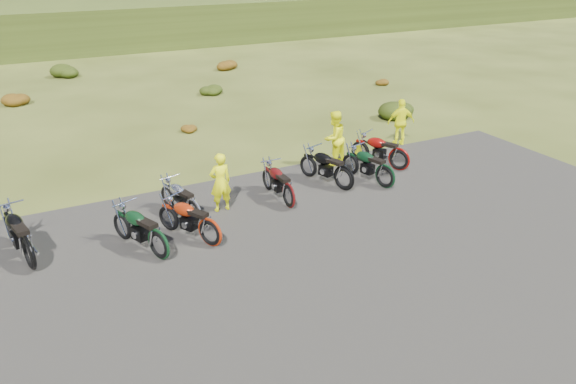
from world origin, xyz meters
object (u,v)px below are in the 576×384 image
motorcycle_0 (33,270)px  person_middle (220,183)px  motorcycle_3 (195,223)px  motorcycle_7 (384,189)px

motorcycle_0 → person_middle: 5.16m
motorcycle_3 → motorcycle_7: (5.93, -0.42, 0.00)m
motorcycle_3 → person_middle: 1.31m
motorcycle_3 → motorcycle_7: 5.94m
motorcycle_7 → person_middle: 5.13m
motorcycle_7 → person_middle: person_middle is taller
motorcycle_0 → motorcycle_3: motorcycle_0 is taller
motorcycle_3 → person_middle: person_middle is taller
motorcycle_0 → person_middle: bearing=-91.1°
motorcycle_3 → motorcycle_0: bearing=82.3°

